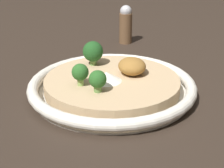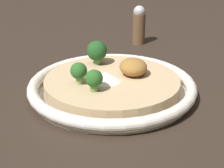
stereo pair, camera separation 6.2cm
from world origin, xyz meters
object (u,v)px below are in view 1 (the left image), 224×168
(risotto_bowl, at_px, (112,86))
(broccoli_left, at_px, (98,80))
(broccoli_back_right, at_px, (93,52))
(broccoli_back, at_px, (80,73))
(pepper_shaker, at_px, (126,24))

(risotto_bowl, distance_m, broccoli_left, 0.07)
(risotto_bowl, xyz_separation_m, broccoli_back_right, (0.07, 0.02, 0.04))
(risotto_bowl, bearing_deg, broccoli_left, 144.23)
(broccoli_back, bearing_deg, broccoli_back_right, -23.07)
(broccoli_back, relative_size, pepper_shaker, 0.39)
(broccoli_back, bearing_deg, pepper_shaker, -28.05)
(risotto_bowl, relative_size, pepper_shaker, 3.05)
(risotto_bowl, xyz_separation_m, pepper_shaker, (0.30, -0.11, 0.03))
(pepper_shaker, bearing_deg, broccoli_back, 151.95)
(broccoli_left, bearing_deg, broccoli_back, 36.52)
(broccoli_back_right, bearing_deg, broccoli_back, 156.93)
(broccoli_left, xyz_separation_m, pepper_shaker, (0.35, -0.14, -0.00))
(broccoli_left, height_order, broccoli_back_right, broccoli_back_right)
(risotto_bowl, xyz_separation_m, broccoli_back, (-0.02, 0.06, 0.04))
(broccoli_back_right, distance_m, pepper_shaker, 0.26)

